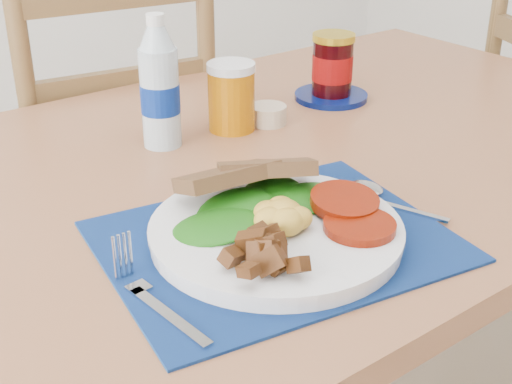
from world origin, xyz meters
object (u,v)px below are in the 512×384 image
(breakfast_plate, at_px, (274,228))
(water_bottle, at_px, (160,89))
(juice_glass, at_px, (231,99))
(jam_on_saucer, at_px, (332,71))
(chair_far, at_px, (110,134))

(breakfast_plate, bearing_deg, water_bottle, 96.95)
(juice_glass, distance_m, jam_on_saucer, 0.24)
(jam_on_saucer, bearing_deg, water_bottle, -179.74)
(juice_glass, bearing_deg, chair_far, 91.66)
(chair_far, relative_size, water_bottle, 5.59)
(chair_far, relative_size, juice_glass, 10.87)
(water_bottle, xyz_separation_m, juice_glass, (0.13, -0.01, -0.04))
(breakfast_plate, bearing_deg, jam_on_saucer, 56.03)
(jam_on_saucer, bearing_deg, chair_far, 119.77)
(chair_far, relative_size, breakfast_plate, 3.87)
(chair_far, distance_m, juice_glass, 0.51)
(breakfast_plate, distance_m, jam_on_saucer, 0.56)
(juice_glass, xyz_separation_m, jam_on_saucer, (0.24, 0.01, 0.00))
(chair_far, relative_size, jam_on_saucer, 8.54)
(breakfast_plate, height_order, water_bottle, water_bottle)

